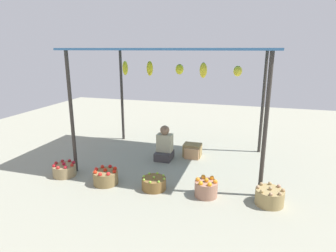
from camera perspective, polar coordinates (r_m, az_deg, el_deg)
The scene contains 10 objects.
ground_plane at distance 6.52m, azimuth 1.45°, elevation -6.83°, with size 14.00×14.00×0.00m, color gray.
market_stall_structure at distance 6.06m, azimuth 1.63°, elevation 13.60°, with size 3.90×2.56×2.44m.
vendor_person at distance 6.51m, azimuth -0.69°, elevation -4.05°, with size 0.36×0.44×0.78m.
basket_red_apples at distance 6.10m, azimuth -19.81°, elevation -8.17°, with size 0.45×0.45×0.28m.
basket_red_tomatoes at distance 5.54m, azimuth -12.24°, elevation -9.83°, with size 0.46×0.46×0.31m.
basket_limes at distance 5.25m, azimuth -2.80°, elevation -11.28°, with size 0.44×0.44×0.25m.
basket_oranges at distance 5.04m, azimuth 7.55°, elevation -12.11°, with size 0.39×0.39×0.33m.
basket_potatoes at distance 5.03m, azimuth 19.45°, elevation -13.04°, with size 0.45×0.45×0.31m.
wooden_crate_near_vendor at distance 6.75m, azimuth 4.85°, elevation -4.77°, with size 0.41×0.30×0.30m, color #9B804D.
wooden_crate_stacked_rear at distance 6.70m, azimuth 4.93°, elevation -5.13°, with size 0.33×0.36×0.25m, color tan.
Camera 1 is at (1.58, -5.84, 2.43)m, focal length 30.80 mm.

